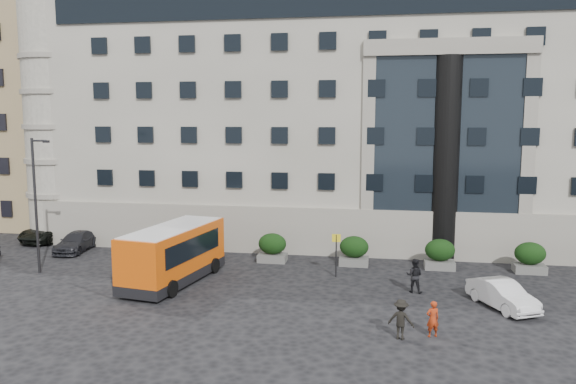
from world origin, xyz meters
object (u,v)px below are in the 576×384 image
Objects in this scene: minibus at (174,252)px; white_taxi at (502,295)px; bus_stop_sign at (336,248)px; parked_car_c at (76,242)px; hedge_b at (272,247)px; hedge_c at (354,251)px; pedestrian_a at (433,319)px; red_truck at (140,207)px; hedge_d at (440,254)px; street_lamp at (36,200)px; parked_car_d at (52,230)px; pedestrian_c at (401,319)px; hedge_a at (194,244)px; hedge_e at (530,257)px; pedestrian_b at (414,276)px.

minibus is 1.94× the size of white_taxi.
parked_car_c is at bearing 169.38° from bus_stop_sign.
hedge_b is 0.23× the size of minibus.
pedestrian_a is at bearing -70.87° from hedge_c.
red_truck reaches higher than hedge_c.
white_taxi is (17.26, -1.48, -1.06)m from minibus.
parked_car_c is (-18.24, 3.42, -1.09)m from bus_stop_sign.
bus_stop_sign is at bearing -42.27° from red_truck.
bus_stop_sign reaches higher than hedge_d.
hedge_b is at bearing 180.00° from hedge_d.
street_lamp is at bearing -86.39° from parked_car_c.
minibus is at bearing -42.91° from pedestrian_a.
hedge_c is 5.20m from hedge_d.
pedestrian_a is at bearing -20.52° from parked_car_d.
hedge_c is 3.05m from bus_stop_sign.
pedestrian_c is at bearing -162.93° from white_taxi.
hedge_a and hedge_c have the same top height.
white_taxi is at bearing 5.19° from minibus.
street_lamp is 5.13× the size of pedestrian_a.
hedge_e reaches higher than parked_car_c.
parked_car_c is at bearing 175.94° from hedge_a.
hedge_b is (5.20, 0.00, 0.00)m from hedge_a.
pedestrian_a is (14.23, -11.05, -0.15)m from hedge_a.
white_taxi is (7.48, -6.80, -0.26)m from hedge_c.
hedge_b is 0.42× the size of parked_car_c.
hedge_d is 28.16m from parked_car_d.
bus_stop_sign is 22.45m from red_truck.
red_truck is at bearing 129.96° from minibus.
minibus is at bearing -164.18° from bus_stop_sign.
red_truck reaches higher than hedge_a.
parked_car_c is at bearing 178.80° from hedge_e.
hedge_e is 0.23× the size of minibus.
hedge_e is 8.60m from pedestrian_b.
white_taxi is (26.40, -17.40, -0.79)m from red_truck.
hedge_e is at bearing -131.28° from pedestrian_b.
pedestrian_b is (21.75, -0.21, -3.46)m from street_lamp.
red_truck reaches higher than parked_car_c.
white_taxi is at bearing -25.51° from bus_stop_sign.
white_taxi is at bearing -4.43° from street_lamp.
hedge_b is 14.41m from street_lamp.
hedge_a is 9.89m from street_lamp.
parked_car_d is at bearing 172.93° from hedge_d.
hedge_e is 29.34m from street_lamp.
hedge_e is at bearing 0.00° from hedge_b.
hedge_a is at bearing 31.16° from street_lamp.
hedge_c is 1.01× the size of pedestrian_b.
red_truck is 30.79m from pedestrian_c.
white_taxi is at bearing -150.75° from pedestrian_a.
pedestrian_c is (-7.90, -11.51, -0.08)m from hedge_e.
hedge_a is at bearing -27.20° from pedestrian_c.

